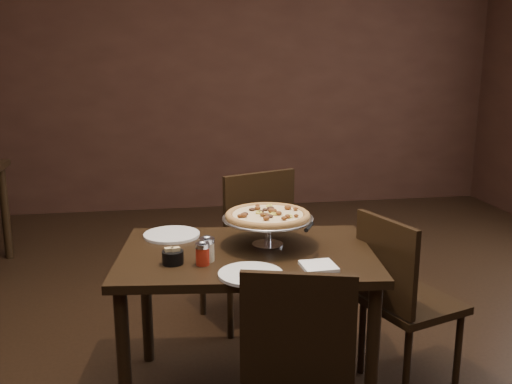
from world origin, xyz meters
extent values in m
cube|color=black|center=(0.00, 3.51, 1.40)|extent=(6.00, 0.02, 2.80)
cube|color=black|center=(-0.08, 0.08, 0.68)|extent=(1.20, 0.87, 0.04)
cylinder|color=black|center=(-0.61, -0.18, 0.33)|extent=(0.06, 0.06, 0.66)
cylinder|color=black|center=(0.39, -0.29, 0.33)|extent=(0.06, 0.06, 0.66)
cylinder|color=black|center=(-0.54, 0.45, 0.33)|extent=(0.06, 0.06, 0.66)
cylinder|color=black|center=(0.46, 0.33, 0.33)|extent=(0.06, 0.06, 0.66)
cylinder|color=black|center=(-1.64, 2.20, 0.37)|extent=(0.06, 0.06, 0.73)
cylinder|color=silver|center=(0.03, 0.14, 0.70)|extent=(0.14, 0.14, 0.01)
cylinder|color=silver|center=(0.03, 0.14, 0.76)|extent=(0.03, 0.03, 0.11)
cylinder|color=silver|center=(0.03, 0.14, 0.82)|extent=(0.10, 0.10, 0.01)
cylinder|color=#ADADB3|center=(0.03, 0.14, 0.83)|extent=(0.41, 0.41, 0.01)
torus|color=#ADADB3|center=(0.03, 0.14, 0.83)|extent=(0.42, 0.42, 0.01)
cylinder|color=olive|center=(0.03, 0.14, 0.83)|extent=(0.37, 0.37, 0.01)
torus|color=olive|center=(0.03, 0.14, 0.84)|extent=(0.39, 0.39, 0.03)
cylinder|color=tan|center=(0.03, 0.14, 0.84)|extent=(0.32, 0.32, 0.01)
cylinder|color=beige|center=(-0.26, -0.02, 0.74)|extent=(0.06, 0.06, 0.08)
cylinder|color=silver|center=(-0.26, -0.02, 0.79)|extent=(0.07, 0.07, 0.02)
ellipsoid|color=silver|center=(-0.26, -0.02, 0.80)|extent=(0.03, 0.03, 0.01)
cylinder|color=#9C1A0E|center=(-0.28, -0.06, 0.73)|extent=(0.06, 0.06, 0.07)
cylinder|color=silver|center=(-0.28, -0.06, 0.78)|extent=(0.06, 0.06, 0.02)
ellipsoid|color=silver|center=(-0.28, -0.06, 0.80)|extent=(0.03, 0.03, 0.01)
cylinder|color=black|center=(-0.40, -0.02, 0.72)|extent=(0.09, 0.09, 0.05)
cube|color=tan|center=(-0.42, -0.02, 0.74)|extent=(0.04, 0.03, 0.06)
cube|color=tan|center=(-0.39, -0.02, 0.74)|extent=(0.04, 0.03, 0.06)
cube|color=white|center=(0.18, -0.17, 0.70)|extent=(0.14, 0.14, 0.01)
cylinder|color=white|center=(-0.40, 0.35, 0.70)|extent=(0.27, 0.27, 0.01)
cylinder|color=white|center=(-0.10, -0.21, 0.70)|extent=(0.26, 0.26, 0.01)
cone|color=silver|center=(0.17, -0.04, 0.83)|extent=(0.15, 0.15, 0.00)
cylinder|color=black|center=(0.17, -0.04, 0.83)|extent=(0.07, 0.12, 0.02)
cube|color=black|center=(0.01, 0.84, 0.44)|extent=(0.56, 0.56, 0.04)
cube|color=black|center=(0.08, 0.66, 0.70)|extent=(0.42, 0.19, 0.46)
cylinder|color=black|center=(0.11, 1.07, 0.21)|extent=(0.04, 0.04, 0.42)
cylinder|color=black|center=(-0.22, 0.94, 0.21)|extent=(0.04, 0.04, 0.42)
cylinder|color=black|center=(0.24, 0.75, 0.21)|extent=(0.04, 0.04, 0.42)
cylinder|color=black|center=(-0.09, 0.62, 0.21)|extent=(0.04, 0.04, 0.42)
cube|color=black|center=(0.00, -0.57, 0.64)|extent=(0.39, 0.13, 0.41)
cube|color=black|center=(0.71, 0.05, 0.40)|extent=(0.50, 0.50, 0.04)
cube|color=black|center=(0.54, 0.00, 0.63)|extent=(0.15, 0.38, 0.41)
cylinder|color=black|center=(0.91, -0.05, 0.19)|extent=(0.03, 0.03, 0.38)
cylinder|color=black|center=(0.81, 0.25, 0.19)|extent=(0.03, 0.03, 0.38)
cylinder|color=black|center=(0.61, -0.15, 0.19)|extent=(0.03, 0.03, 0.38)
cylinder|color=black|center=(0.51, 0.15, 0.19)|extent=(0.03, 0.03, 0.38)
camera|label=1|loc=(-0.43, -2.29, 1.54)|focal=40.00mm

